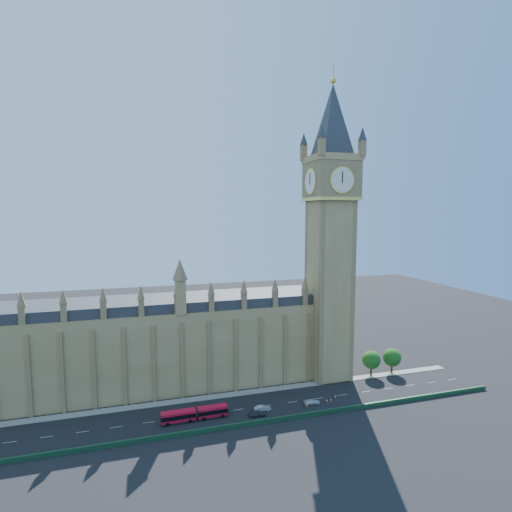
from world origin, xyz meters
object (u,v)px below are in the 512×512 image
object	(u,v)px
red_bus	(195,414)
car_grey	(257,413)
car_silver	(263,408)
car_white	(312,402)

from	to	relation	value
red_bus	car_grey	bearing A→B (deg)	-10.70
red_bus	car_silver	distance (m)	18.63
car_grey	car_white	distance (m)	16.95
red_bus	car_grey	distance (m)	16.60
car_silver	car_white	bearing A→B (deg)	-93.44
car_white	red_bus	bearing A→B (deg)	88.32
car_grey	car_white	size ratio (longest dim) A/B	0.96
red_bus	car_white	distance (m)	33.20
car_grey	car_white	xyz separation A→B (m)	(16.84, 1.94, -0.09)
red_bus	car_silver	world-z (taller)	red_bus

